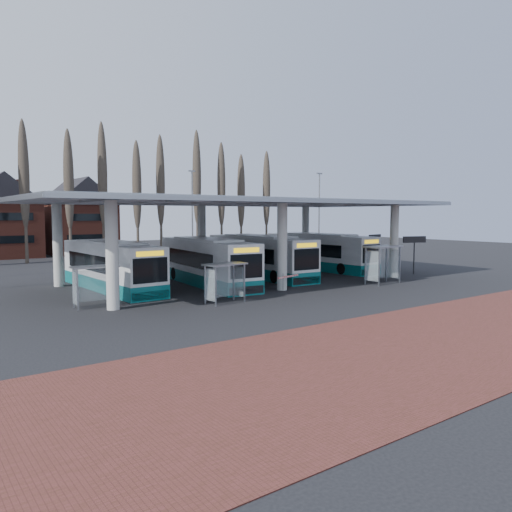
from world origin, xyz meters
TOP-DOWN VIEW (x-y plane):
  - ground at (0.00, 0.00)m, footprint 140.00×140.00m
  - brick_strip at (0.00, -12.00)m, footprint 70.00×10.00m
  - station_canopy at (0.00, 8.00)m, footprint 32.00×16.00m
  - poplar_row at (0.00, 33.00)m, footprint 45.10×1.10m
  - lamp_post_b at (6.00, 26.00)m, footprint 0.80×0.16m
  - lamp_post_c at (20.00, 20.00)m, footprint 0.80×0.16m
  - bus_0 at (-9.42, 9.87)m, footprint 3.01×12.27m
  - bus_1 at (-2.70, 8.16)m, footprint 4.08×12.70m
  - bus_2 at (3.18, 9.49)m, footprint 3.29×12.68m
  - bus_3 at (11.04, 10.48)m, footprint 3.03×12.42m
  - shelter_0 at (-12.52, 3.96)m, footprint 2.60×1.42m
  - shelter_1 at (-5.93, 0.70)m, footprint 2.67×1.56m
  - shelter_2 at (8.14, 0.62)m, footprint 3.20×1.78m
  - info_sign_0 at (15.05, 2.74)m, footprint 2.15×0.87m
  - info_sign_1 at (14.64, 6.80)m, footprint 2.22×0.67m
  - barrier at (-0.13, 1.81)m, footprint 2.34×0.99m

SIDE VIEW (x-z plane):
  - ground at x=0.00m, z-range 0.00..0.00m
  - brick_strip at x=0.00m, z-range 0.00..0.03m
  - barrier at x=-0.13m, z-range 0.33..1.54m
  - bus_0 at x=-9.42m, z-range -0.10..3.29m
  - bus_3 at x=11.04m, z-range -0.10..3.33m
  - bus_1 at x=-2.70m, z-range -0.10..3.37m
  - bus_2 at x=3.18m, z-range -0.10..3.39m
  - shelter_0 at x=-12.52m, z-range 0.53..2.87m
  - shelter_1 at x=-5.93m, z-range 0.54..2.90m
  - shelter_2 at x=8.14m, z-range 0.65..3.52m
  - info_sign_0 at x=15.05m, z-range 1.13..4.46m
  - info_sign_1 at x=14.64m, z-range 1.14..4.51m
  - lamp_post_b at x=6.00m, z-range 0.25..10.42m
  - lamp_post_c at x=20.00m, z-range 0.25..10.42m
  - station_canopy at x=0.00m, z-range 2.51..8.85m
  - poplar_row at x=0.00m, z-range 1.53..16.03m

